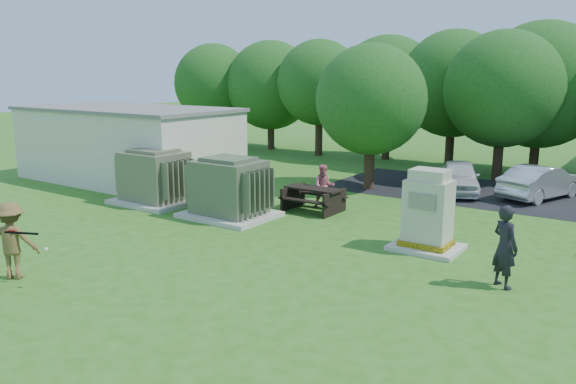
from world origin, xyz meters
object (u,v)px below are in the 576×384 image
Objects in this scene: transformer_right at (229,189)px; generator_cabinet at (428,215)px; car_white at (459,177)px; picnic_table at (313,196)px; transformer_left at (155,178)px; car_silver_a at (541,182)px; person_at_picnic at (324,186)px; batter at (12,241)px; person_by_generator at (505,247)px.

generator_cabinet reaches higher than transformer_right.
transformer_right is 9.90m from car_white.
transformer_left is at bearing -157.72° from picnic_table.
car_white reaches higher than car_silver_a.
transformer_right is at bearing -158.52° from person_at_picnic.
transformer_left is at bearing -102.60° from batter.
generator_cabinet is at bearing 101.93° from car_silver_a.
car_silver_a is at bearing 81.79° from generator_cabinet.
batter reaches higher than person_at_picnic.
car_silver_a is at bearing 47.62° from picnic_table.
person_by_generator is (9.86, 6.11, 0.04)m from batter.
car_silver_a reaches higher than picnic_table.
person_at_picnic is at bearing 152.12° from generator_cabinet.
car_white is at bearing 61.97° from picnic_table.
picnic_table is 1.07× the size of batter.
picnic_table is (1.95, 2.32, -0.43)m from transformer_right.
generator_cabinet is (6.94, 0.35, 0.03)m from transformer_right.
car_silver_a is at bearing 37.61° from transformer_left.
generator_cabinet is 0.57× the size of car_silver_a.
generator_cabinet reaches higher than person_at_picnic.
car_white is (3.25, 6.10, 0.13)m from picnic_table.
transformer_right reaches higher than batter.
person_by_generator is at bearing 175.48° from batter.
person_at_picnic is 0.40× the size of car_silver_a.
transformer_left reaches higher than batter.
car_white reaches higher than picnic_table.
picnic_table is 8.34m from person_by_generator.
generator_cabinet is at bearing 2.87° from transformer_right.
car_silver_a is (11.92, 9.18, -0.31)m from transformer_left.
generator_cabinet is at bearing 1.87° from transformer_left.
picnic_table is at bearing -137.54° from car_white.
picnic_table is 1.03× the size of person_by_generator.
car_white is 0.97× the size of car_silver_a.
transformer_right is 1.49× the size of picnic_table.
transformer_left is 10.65m from generator_cabinet.
transformer_right is at bearing -130.13° from picnic_table.
person_at_picnic is 0.41× the size of car_white.
person_by_generator reaches higher than car_white.
transformer_right is at bearing 0.00° from transformer_left.
car_silver_a is at bearing 10.75° from person_at_picnic.
batter is 0.47× the size of car_silver_a.
picnic_table is (5.65, 2.32, -0.43)m from transformer_left.
transformer_right is 1.31× the size of generator_cabinet.
batter is at bearing -93.22° from transformer_right.
car_silver_a is (6.21, 6.22, -0.14)m from person_at_picnic.
generator_cabinet is at bearing -169.65° from batter.
transformer_left is 1.31× the size of generator_cabinet.
transformer_left is 12.25m from car_white.
transformer_left is 8.15m from batter.
generator_cabinet reaches higher than transformer_left.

